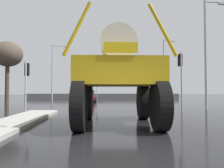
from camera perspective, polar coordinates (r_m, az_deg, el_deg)
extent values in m
plane|color=black|center=(22.79, -1.70, -5.42)|extent=(120.00, 120.00, 0.00)
cube|color=#B2AFA8|center=(10.19, -24.42, -9.22)|extent=(1.75, 9.00, 0.15)
cylinder|color=black|center=(10.63, -6.64, -4.58)|extent=(0.48, 1.82, 1.81)
cylinder|color=black|center=(10.76, 8.45, -4.54)|extent=(0.48, 1.82, 1.81)
cylinder|color=black|center=(7.35, -8.87, -5.78)|extent=(0.48, 1.82, 1.81)
cylinder|color=black|center=(7.54, 12.90, -5.66)|extent=(0.48, 1.82, 1.81)
cube|color=gold|center=(8.97, 1.43, 2.64)|extent=(3.42, 4.10, 0.98)
cube|color=#A98611|center=(9.51, 1.29, 8.60)|extent=(1.18, 1.24, 1.07)
cylinder|color=silver|center=(8.58, 1.64, 10.90)|extent=(1.44, 1.21, 1.40)
cylinder|color=gold|center=(7.50, -9.58, 14.57)|extent=(1.01, 0.15, 1.90)
cylinder|color=gold|center=(7.69, 13.67, 14.09)|extent=(1.05, 0.15, 1.88)
cube|color=yellow|center=(7.06, 2.34, 9.94)|extent=(1.16, 0.07, 0.36)
cube|color=maroon|center=(25.76, -6.57, -3.83)|extent=(1.91, 4.18, 0.70)
cube|color=#23282D|center=(25.60, -6.60, -2.34)|extent=(1.67, 2.18, 0.64)
cylinder|color=black|center=(27.21, -8.05, -4.20)|extent=(0.21, 0.61, 0.60)
cylinder|color=black|center=(27.04, -4.47, -4.22)|extent=(0.21, 0.61, 0.60)
cylinder|color=black|center=(24.54, -8.88, -4.45)|extent=(0.21, 0.61, 0.60)
cylinder|color=black|center=(24.35, -4.91, -4.48)|extent=(0.21, 0.61, 0.60)
cylinder|color=#A8AAAF|center=(14.77, -22.49, -0.71)|extent=(0.11, 0.11, 3.34)
cube|color=black|center=(15.04, -22.16, 3.67)|extent=(0.24, 0.32, 0.84)
sphere|color=red|center=(15.24, -21.92, 4.61)|extent=(0.17, 0.17, 0.17)
sphere|color=#3C2403|center=(15.22, -21.93, 3.60)|extent=(0.17, 0.17, 0.17)
sphere|color=black|center=(15.19, -21.95, 2.59)|extent=(0.17, 0.17, 0.17)
cylinder|color=#A8AAAF|center=(15.05, 18.43, 0.60)|extent=(0.11, 0.11, 4.07)
cube|color=black|center=(15.39, 18.07, 6.21)|extent=(0.24, 0.32, 0.84)
sphere|color=red|center=(15.60, 17.80, 7.10)|extent=(0.17, 0.17, 0.17)
sphere|color=#3C2403|center=(15.56, 17.81, 6.11)|extent=(0.17, 0.17, 0.17)
sphere|color=black|center=(15.53, 17.82, 5.13)|extent=(0.17, 0.17, 0.17)
cylinder|color=#A8AAAF|center=(33.51, -4.15, -1.50)|extent=(0.11, 0.11, 3.26)
cube|color=black|center=(33.75, -4.14, 0.39)|extent=(0.24, 0.32, 0.84)
sphere|color=red|center=(33.95, -4.14, 0.83)|extent=(0.17, 0.17, 0.17)
sphere|color=#3C2403|center=(33.94, -4.14, 0.37)|extent=(0.17, 0.17, 0.17)
sphere|color=black|center=(33.93, -4.14, -0.08)|extent=(0.17, 0.17, 0.17)
cylinder|color=#A8AAAF|center=(17.32, 24.15, 7.40)|extent=(0.18, 0.18, 8.30)
cylinder|color=#A8AAAF|center=(18.67, 25.87, 19.47)|extent=(1.31, 0.10, 0.10)
cube|color=silver|center=(18.95, 27.70, 18.86)|extent=(0.50, 0.24, 0.16)
cylinder|color=#A8AAAF|center=(30.19, -15.97, 2.95)|extent=(0.18, 0.18, 7.82)
cylinder|color=#A8AAAF|center=(30.54, -14.10, 10.01)|extent=(1.95, 0.10, 0.10)
cube|color=silver|center=(30.35, -12.26, 9.87)|extent=(0.50, 0.24, 0.16)
cylinder|color=#A8AAAF|center=(31.66, 13.93, 3.78)|extent=(0.18, 0.18, 9.00)
cylinder|color=#A8AAAF|center=(32.60, 15.12, 11.38)|extent=(1.46, 0.10, 0.10)
cube|color=silver|center=(32.81, 16.35, 11.12)|extent=(0.50, 0.24, 0.16)
cylinder|color=#473828|center=(25.77, -26.69, 0.01)|extent=(0.44, 0.44, 4.34)
ellipsoid|color=brown|center=(26.08, -26.58, 7.29)|extent=(3.24, 3.24, 2.75)
cube|color=#59595B|center=(38.20, -2.40, -3.32)|extent=(28.13, 0.24, 0.90)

